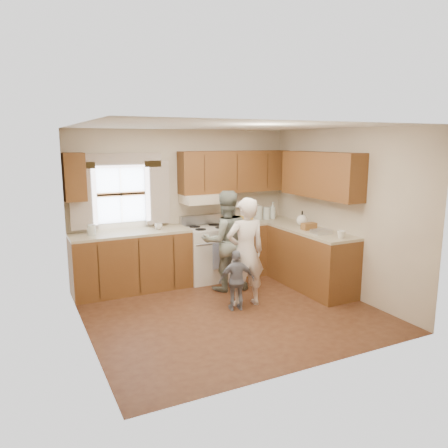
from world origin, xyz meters
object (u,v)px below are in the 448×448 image
woman_left (246,252)px  woman_right (226,241)px  child (237,280)px  stove (208,253)px

woman_left → woman_right: woman_right is taller
child → stove: bearing=-84.0°
stove → woman_left: (-0.00, -1.32, 0.31)m
stove → woman_right: woman_right is taller
woman_left → child: woman_left is taller
stove → woman_right: 0.67m
woman_right → child: bearing=81.4°
stove → woman_right: (0.05, -0.59, 0.32)m
woman_right → stove: bearing=-77.7°
woman_left → woman_right: (0.05, 0.73, 0.01)m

